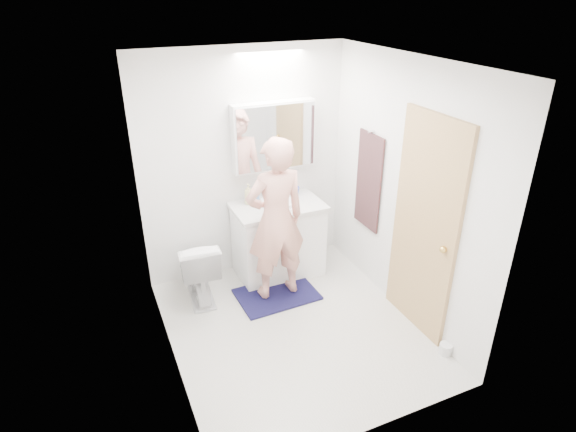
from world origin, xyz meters
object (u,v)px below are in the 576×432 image
medicine_cabinet (274,136)px  toothbrush_cup (295,191)px  vanity_cabinet (278,241)px  toilet (198,268)px  person (276,220)px  soap_bottle_a (248,194)px  toilet_paper_roll (446,349)px  soap_bottle_b (256,194)px

medicine_cabinet → toothbrush_cup: medicine_cabinet is taller
vanity_cabinet → toilet: 0.93m
person → soap_bottle_a: person is taller
vanity_cabinet → toilet: (-0.92, -0.11, -0.04)m
medicine_cabinet → toilet_paper_roll: 2.60m
medicine_cabinet → person: bearing=-111.3°
toothbrush_cup → toilet_paper_roll: size_ratio=0.93×
soap_bottle_a → toothbrush_cup: size_ratio=2.20×
vanity_cabinet → medicine_cabinet: 1.13m
medicine_cabinet → soap_bottle_b: 0.64m
person → soap_bottle_b: (0.02, 0.60, 0.03)m
person → toilet_paper_roll: 1.91m
toilet → toilet_paper_roll: (1.74, -1.69, -0.30)m
soap_bottle_b → toilet_paper_roll: bearing=-63.5°
soap_bottle_a → soap_bottle_b: soap_bottle_a is taller
vanity_cabinet → toilet_paper_roll: size_ratio=8.18×
toilet → toothbrush_cup: size_ratio=6.81×
soap_bottle_b → vanity_cabinet: bearing=-45.1°
toilet → soap_bottle_b: bearing=-153.7°
toilet → person: 0.95m
person → toilet: bearing=-24.3°
toilet → toothbrush_cup: 1.33m
toilet → soap_bottle_a: soap_bottle_a is taller
person → toilet_paper_roll: bearing=124.1°
person → toothbrush_cup: person is taller
medicine_cabinet → toilet: size_ratio=1.27×
person → toilet_paper_roll: (1.01, -1.39, -0.82)m
medicine_cabinet → toothbrush_cup: size_ratio=8.62×
person → toothbrush_cup: size_ratio=16.15×
person → medicine_cabinet: bearing=-113.1°
soap_bottle_b → toothbrush_cup: soap_bottle_b is taller
toothbrush_cup → toilet_paper_roll: bearing=-74.6°
person → soap_bottle_b: person is taller
soap_bottle_b → toothbrush_cup: (0.45, -0.02, -0.03)m
toilet_paper_roll → soap_bottle_b: bearing=116.5°
toothbrush_cup → soap_bottle_a: bearing=-178.9°
soap_bottle_a → toothbrush_cup: bearing=1.1°
soap_bottle_a → toilet_paper_roll: size_ratio=2.04×
toilet → toilet_paper_roll: toilet is taller
soap_bottle_a → toilet_paper_roll: bearing=-61.1°
toilet_paper_roll → toilet: bearing=135.7°
soap_bottle_a → medicine_cabinet: bearing=10.7°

